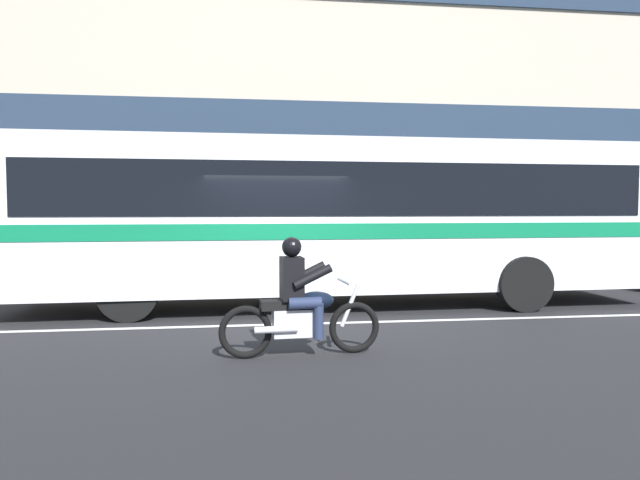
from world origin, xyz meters
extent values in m
plane|color=black|center=(0.00, 0.00, 0.00)|extent=(60.00, 60.00, 0.00)
cube|color=gray|center=(0.00, 5.10, 0.07)|extent=(28.00, 3.80, 0.15)
cube|color=silver|center=(0.00, -0.60, 0.00)|extent=(26.60, 0.14, 0.01)
cube|color=#B2A893|center=(0.00, 7.40, 6.29)|extent=(28.00, 0.80, 12.58)
cube|color=#233347|center=(0.00, 6.96, 4.40)|extent=(25.76, 0.10, 1.40)
cube|color=silver|center=(1.25, 1.20, 1.73)|extent=(12.34, 2.88, 2.70)
cube|color=black|center=(1.25, 1.20, 2.28)|extent=(11.36, 2.89, 0.96)
cube|color=#0F7247|center=(1.25, 1.20, 1.53)|extent=(12.09, 2.90, 0.28)
cube|color=#BABCC3|center=(1.25, 1.20, 3.14)|extent=(12.09, 2.74, 0.16)
cylinder|color=black|center=(-2.55, 0.02, 0.52)|extent=(1.04, 0.30, 1.04)
cylinder|color=black|center=(4.63, 0.02, 0.52)|extent=(1.04, 0.30, 1.04)
torus|color=black|center=(0.87, -2.60, 0.34)|extent=(0.69, 0.14, 0.69)
torus|color=black|center=(-0.57, -2.71, 0.34)|extent=(0.69, 0.14, 0.69)
cube|color=silver|center=(0.10, -2.66, 0.44)|extent=(0.66, 0.33, 0.36)
ellipsoid|color=black|center=(0.35, -2.64, 0.72)|extent=(0.50, 0.32, 0.24)
cube|color=black|center=(-0.10, -2.67, 0.69)|extent=(0.58, 0.30, 0.12)
cylinder|color=silver|center=(0.81, -2.61, 0.65)|extent=(0.28, 0.08, 0.58)
cylinder|color=silver|center=(0.73, -2.61, 0.96)|extent=(0.09, 0.64, 0.04)
cylinder|color=silver|center=(-0.19, -2.84, 0.39)|extent=(0.56, 0.13, 0.09)
cube|color=black|center=(0.03, -2.66, 1.02)|extent=(0.31, 0.38, 0.56)
sphere|color=black|center=(0.03, -2.66, 1.44)|extent=(0.26, 0.26, 0.26)
cylinder|color=#232D4C|center=(0.16, -2.47, 0.72)|extent=(0.43, 0.18, 0.15)
cylinder|color=#232D4C|center=(0.34, -2.46, 0.48)|extent=(0.13, 0.13, 0.46)
cylinder|color=#232D4C|center=(0.18, -2.83, 0.72)|extent=(0.43, 0.18, 0.15)
cylinder|color=#232D4C|center=(0.36, -2.82, 0.48)|extent=(0.13, 0.13, 0.46)
cylinder|color=black|center=(0.26, -2.45, 1.06)|extent=(0.52, 0.15, 0.32)
cylinder|color=black|center=(0.29, -2.85, 1.06)|extent=(0.52, 0.15, 0.32)
cylinder|color=gold|center=(-5.66, 4.11, 0.44)|extent=(0.22, 0.22, 0.58)
sphere|color=gold|center=(-5.66, 4.11, 0.80)|extent=(0.20, 0.20, 0.20)
cylinder|color=gold|center=(-5.66, 3.97, 0.47)|extent=(0.09, 0.10, 0.09)
camera|label=1|loc=(-0.59, -10.09, 1.94)|focal=32.30mm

